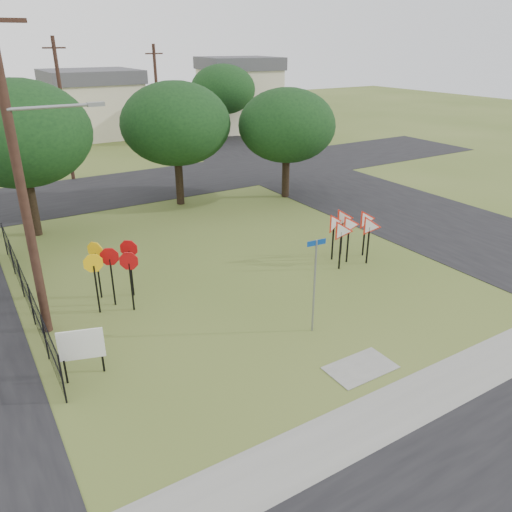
{
  "coord_description": "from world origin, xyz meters",
  "views": [
    {
      "loc": [
        -8.85,
        -11.0,
        8.72
      ],
      "look_at": [
        -0.24,
        3.0,
        1.6
      ],
      "focal_mm": 35.0,
      "sensor_mm": 36.0,
      "label": 1
    }
  ],
  "objects_px": {
    "stop_sign_cluster": "(112,262)",
    "yield_sign_cluster": "(350,226)",
    "info_board": "(81,346)",
    "street_name_sign": "(315,281)"
  },
  "relations": [
    {
      "from": "stop_sign_cluster",
      "to": "yield_sign_cluster",
      "type": "distance_m",
      "value": 9.77
    },
    {
      "from": "yield_sign_cluster",
      "to": "info_board",
      "type": "bearing_deg",
      "value": -168.77
    },
    {
      "from": "stop_sign_cluster",
      "to": "info_board",
      "type": "bearing_deg",
      "value": -118.64
    },
    {
      "from": "street_name_sign",
      "to": "stop_sign_cluster",
      "type": "bearing_deg",
      "value": 133.64
    },
    {
      "from": "street_name_sign",
      "to": "info_board",
      "type": "height_order",
      "value": "street_name_sign"
    },
    {
      "from": "stop_sign_cluster",
      "to": "yield_sign_cluster",
      "type": "height_order",
      "value": "stop_sign_cluster"
    },
    {
      "from": "stop_sign_cluster",
      "to": "info_board",
      "type": "relative_size",
      "value": 1.45
    },
    {
      "from": "info_board",
      "to": "stop_sign_cluster",
      "type": "bearing_deg",
      "value": 61.36
    },
    {
      "from": "street_name_sign",
      "to": "info_board",
      "type": "bearing_deg",
      "value": 168.72
    },
    {
      "from": "yield_sign_cluster",
      "to": "street_name_sign",
      "type": "bearing_deg",
      "value": -142.2
    }
  ]
}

